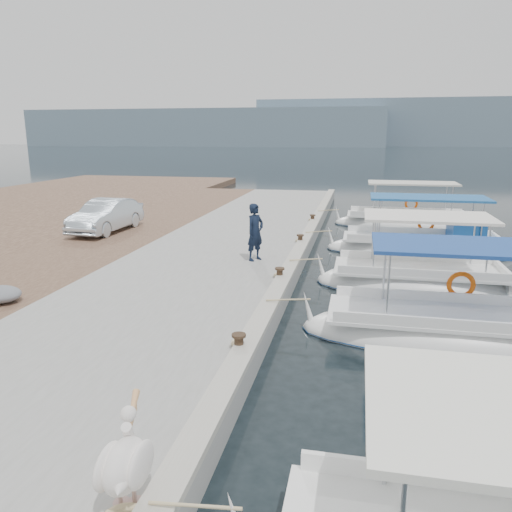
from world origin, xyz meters
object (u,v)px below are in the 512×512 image
at_px(fishing_caique_d, 423,248).
at_px(parked_car, 106,216).
at_px(fishing_caique_e, 406,224).
at_px(fisherman, 255,232).
at_px(fishing_caique_b, 453,334).
at_px(pelican, 125,462).
at_px(fishing_caique_c, 417,283).

xyz_separation_m(fishing_caique_d, parked_car, (-13.11, -0.80, 1.00)).
relative_size(fishing_caique_e, parked_car, 1.73).
bearing_deg(fisherman, fishing_caique_b, -97.25).
xyz_separation_m(fishing_caique_b, fisherman, (-5.52, 4.42, 1.32)).
distance_m(fishing_caique_d, fishing_caique_e, 6.02).
relative_size(fisherman, parked_car, 0.45).
relative_size(pelican, parked_car, 0.32).
distance_m(fishing_caique_b, pelican, 8.33).
relative_size(pelican, fisherman, 0.70).
height_order(fishing_caique_c, fishing_caique_d, same).
relative_size(fishing_caique_c, fishing_caique_d, 0.84).
bearing_deg(fishing_caique_e, fishing_caique_c, -92.82).
bearing_deg(fishing_caique_d, fishing_caique_c, -98.14).
height_order(fishing_caique_b, pelican, fishing_caique_b).
distance_m(fishing_caique_e, fisherman, 11.96).
relative_size(fishing_caique_c, pelican, 4.67).
bearing_deg(pelican, fisherman, 94.47).
height_order(fishing_caique_d, pelican, fishing_caique_d).
bearing_deg(fishing_caique_d, fisherman, -142.95).
xyz_separation_m(fishing_caique_d, fishing_caique_e, (-0.15, 6.02, -0.06)).
distance_m(fishing_caique_b, fisherman, 7.19).
bearing_deg(fishing_caique_d, fishing_caique_e, 91.45).
height_order(fishing_caique_d, fishing_caique_e, same).
height_order(fishing_caique_e, fisherman, fisherman).
distance_m(fishing_caique_b, fishing_caique_c, 4.06).
xyz_separation_m(pelican, fisherman, (-0.88, 11.28, 0.42)).
bearing_deg(fishing_caique_b, fishing_caique_c, 95.08).
distance_m(fishing_caique_e, parked_car, 14.68).
distance_m(fishing_caique_b, fishing_caique_d, 8.83).
xyz_separation_m(fishing_caique_c, pelican, (-4.28, -10.91, 0.90)).
distance_m(fisherman, parked_car, 8.11).
height_order(fishing_caique_c, fisherman, fisherman).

